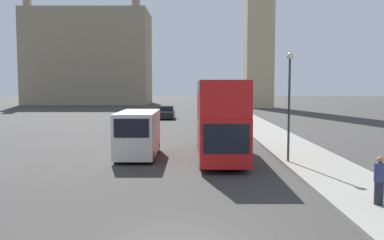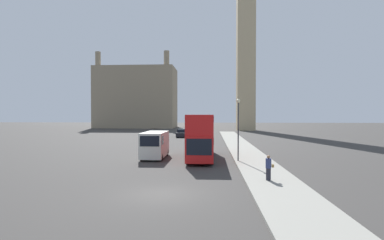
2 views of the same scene
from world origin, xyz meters
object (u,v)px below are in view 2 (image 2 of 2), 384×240
object	(u,v)px
red_double_decker_bus	(201,134)
parked_sedan	(182,133)
street_lamp	(238,120)
clock_tower	(246,2)
white_van	(155,144)
pedestrian	(269,168)

from	to	relation	value
red_double_decker_bus	parked_sedan	size ratio (longest dim) A/B	2.28
red_double_decker_bus	street_lamp	bearing A→B (deg)	-32.67
clock_tower	red_double_decker_bus	size ratio (longest dim) A/B	6.69
red_double_decker_bus	street_lamp	distance (m)	4.47
clock_tower	red_double_decker_bus	bearing A→B (deg)	-101.10
white_van	street_lamp	world-z (taller)	street_lamp
street_lamp	parked_sedan	world-z (taller)	street_lamp
clock_tower	parked_sedan	distance (m)	47.29
white_van	parked_sedan	xyz separation A→B (m)	(-0.03, 28.84, -0.71)
clock_tower	street_lamp	distance (m)	66.60
pedestrian	parked_sedan	xyz separation A→B (m)	(-9.58, 39.26, -0.26)
clock_tower	red_double_decker_bus	xyz separation A→B (m)	(-10.87, -55.40, -33.95)
red_double_decker_bus	pedestrian	bearing A→B (deg)	-65.70
white_van	pedestrian	distance (m)	14.15
clock_tower	parked_sedan	world-z (taller)	clock_tower
clock_tower	parked_sedan	size ratio (longest dim) A/B	15.23
street_lamp	parked_sedan	distance (m)	32.19
street_lamp	parked_sedan	xyz separation A→B (m)	(-8.34, 30.92, -3.23)
white_van	red_double_decker_bus	bearing A→B (deg)	2.36
red_double_decker_bus	pedestrian	xyz separation A→B (m)	(4.80, -10.62, -1.51)
clock_tower	red_double_decker_bus	distance (m)	65.87
parked_sedan	pedestrian	bearing A→B (deg)	-76.29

